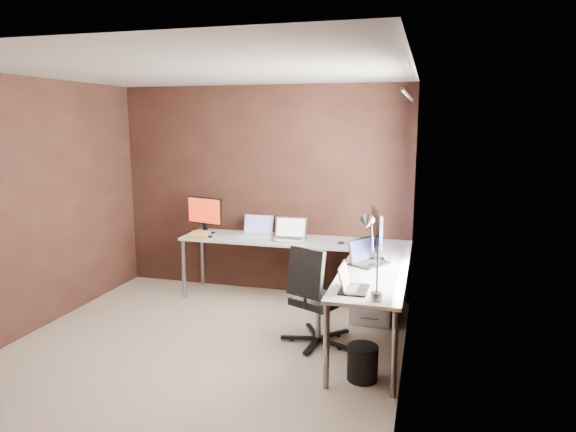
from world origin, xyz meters
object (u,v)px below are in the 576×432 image
object	(u,v)px
drawer_pedestal	(372,292)
wastebasket	(363,363)
laptop_white	(257,232)
laptop_black_big	(366,258)
desk_lamp	(370,246)
book_stack	(200,235)
monitor_left	(205,213)
laptop_silver	(289,235)
laptop_black_small	(350,285)
office_chair	(316,315)
monitor_right	(376,233)

from	to	relation	value
drawer_pedestal	wastebasket	xyz separation A→B (m)	(0.07, -1.35, -0.16)
laptop_white	wastebasket	distance (m)	2.39
wastebasket	drawer_pedestal	bearing A→B (deg)	92.97
laptop_black_big	desk_lamp	size ratio (longest dim) A/B	0.67
laptop_black_big	book_stack	bearing A→B (deg)	103.30
monitor_left	book_stack	distance (m)	0.32
laptop_silver	wastebasket	bearing A→B (deg)	-57.75
laptop_black_small	laptop_white	bearing A→B (deg)	39.19
laptop_black_small	laptop_black_big	bearing A→B (deg)	-1.91
laptop_white	book_stack	bearing A→B (deg)	-156.81
laptop_silver	desk_lamp	bearing A→B (deg)	-57.91
drawer_pedestal	book_stack	bearing A→B (deg)	175.79
monitor_left	desk_lamp	size ratio (longest dim) A/B	0.77
monitor_left	laptop_silver	size ratio (longest dim) A/B	1.30
laptop_black_small	office_chair	world-z (taller)	office_chair
laptop_black_small	monitor_right	bearing A→B (deg)	-6.42
drawer_pedestal	wastebasket	bearing A→B (deg)	-87.03
monitor_left	laptop_black_big	xyz separation A→B (m)	(2.06, -0.85, -0.20)
drawer_pedestal	monitor_left	world-z (taller)	monitor_left
office_chair	laptop_white	bearing A→B (deg)	154.74
laptop_white	wastebasket	xyz separation A→B (m)	(1.50, -1.76, -0.64)
laptop_silver	laptop_black_small	size ratio (longest dim) A/B	1.22
laptop_black_small	wastebasket	bearing A→B (deg)	-116.45
laptop_black_big	laptop_silver	bearing A→B (deg)	81.57
monitor_left	office_chair	bearing A→B (deg)	-20.17
laptop_white	laptop_black_big	distance (m)	1.65
monitor_left	laptop_white	bearing A→B (deg)	16.84
laptop_black_small	wastebasket	world-z (taller)	laptop_black_small
wastebasket	monitor_right	bearing A→B (deg)	90.87
book_stack	desk_lamp	distance (m)	2.69
desk_lamp	wastebasket	distance (m)	1.00
monitor_left	desk_lamp	xyz separation A→B (m)	(2.20, -1.81, 0.16)
monitor_right	laptop_black_small	world-z (taller)	monitor_right
laptop_white	wastebasket	world-z (taller)	laptop_white
monitor_right	desk_lamp	xyz separation A→B (m)	(0.06, -1.06, 0.12)
laptop_silver	book_stack	xyz separation A→B (m)	(-1.04, -0.17, -0.02)
laptop_black_big	monitor_left	bearing A→B (deg)	97.79
office_chair	monitor_right	bearing A→B (deg)	64.55
laptop_white	office_chair	world-z (taller)	laptop_white
monitor_right	laptop_white	xyz separation A→B (m)	(-1.48, 0.76, -0.23)
drawer_pedestal	book_stack	xyz separation A→B (m)	(-2.04, 0.15, 0.46)
wastebasket	book_stack	bearing A→B (deg)	144.63
drawer_pedestal	laptop_black_small	bearing A→B (deg)	-92.33
drawer_pedestal	office_chair	world-z (taller)	office_chair
laptop_white	monitor_left	bearing A→B (deg)	-177.87
drawer_pedestal	desk_lamp	world-z (taller)	desk_lamp
book_stack	laptop_white	bearing A→B (deg)	22.87
laptop_white	office_chair	xyz separation A→B (m)	(0.98, -1.18, -0.50)
office_chair	monitor_left	bearing A→B (deg)	169.77
desk_lamp	wastebasket	xyz separation A→B (m)	(-0.04, 0.07, -0.99)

